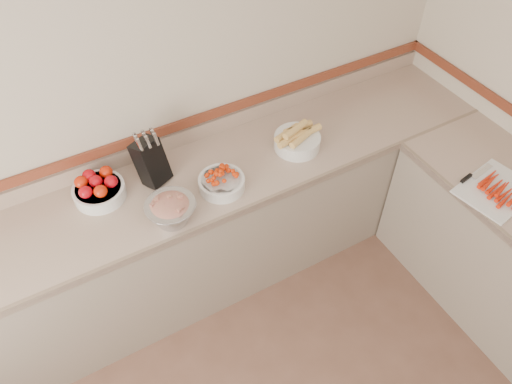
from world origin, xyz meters
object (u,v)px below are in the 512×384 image
knife_block (151,161)px  rhubarb_bowl (171,210)px  cherry_tomato_bowl (221,182)px  cutting_board (497,190)px  corn_bowl (297,139)px  tomato_bowl (98,189)px

knife_block → rhubarb_bowl: bearing=-94.8°
cherry_tomato_bowl → cutting_board: 1.50m
corn_bowl → rhubarb_bowl: (-0.87, -0.16, 0.02)m
knife_block → corn_bowl: size_ratio=1.12×
cherry_tomato_bowl → corn_bowl: bearing=8.5°
tomato_bowl → corn_bowl: size_ratio=0.92×
cherry_tomato_bowl → knife_block: bearing=140.6°
cutting_board → cherry_tomato_bowl: bearing=149.4°
knife_block → rhubarb_bowl: size_ratio=1.29×
cherry_tomato_bowl → corn_bowl: corn_bowl is taller
knife_block → cutting_board: knife_block is taller
knife_block → rhubarb_bowl: (-0.03, -0.33, -0.06)m
tomato_bowl → rhubarb_bowl: 0.44m
rhubarb_bowl → cutting_board: bearing=-22.9°
rhubarb_bowl → tomato_bowl: bearing=128.3°
corn_bowl → cutting_board: bearing=-48.3°
tomato_bowl → rhubarb_bowl: bearing=-51.7°
knife_block → corn_bowl: 0.86m
tomato_bowl → cherry_tomato_bowl: (0.60, -0.26, -0.01)m
tomato_bowl → corn_bowl: (1.14, -0.18, 0.00)m
knife_block → tomato_bowl: 0.31m
cherry_tomato_bowl → corn_bowl: (0.54, 0.08, 0.01)m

